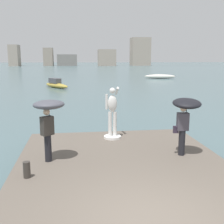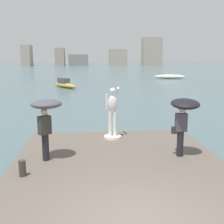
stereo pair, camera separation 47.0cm
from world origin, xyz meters
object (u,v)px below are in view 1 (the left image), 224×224
at_px(mooring_bollard, 27,170).
at_px(boat_near, 56,84).
at_px(statue_white_figure, 112,116).
at_px(boat_mid, 160,76).
at_px(onlooker_right, 185,111).
at_px(onlooker_left, 48,113).

bearing_deg(mooring_bollard, boat_near, 92.02).
bearing_deg(mooring_bollard, statue_white_figure, 51.33).
height_order(mooring_bollard, boat_near, boat_near).
xyz_separation_m(mooring_bollard, boat_near, (-1.00, 28.46, -0.21)).
distance_m(statue_white_figure, boat_mid, 40.88).
xyz_separation_m(statue_white_figure, onlooker_right, (2.17, -2.34, 0.59)).
relative_size(statue_white_figure, onlooker_right, 1.07).
bearing_deg(statue_white_figure, boat_near, 98.89).
bearing_deg(boat_near, onlooker_left, -86.77).
bearing_deg(boat_near, boat_mid, 37.58).
bearing_deg(boat_mid, onlooker_right, -105.91).
relative_size(onlooker_left, onlooker_right, 1.00).
relative_size(mooring_bollard, boat_near, 0.09).
bearing_deg(onlooker_left, boat_mid, 68.38).
bearing_deg(onlooker_right, boat_near, 102.56).
distance_m(onlooker_right, boat_near, 27.90).
relative_size(statue_white_figure, boat_near, 0.43).
xyz_separation_m(statue_white_figure, onlooker_left, (-2.35, -2.30, 0.65)).
bearing_deg(mooring_bollard, boat_mid, 68.36).
distance_m(onlooker_left, boat_mid, 43.89).
bearing_deg(mooring_bollard, onlooker_right, 14.00).
height_order(onlooker_right, boat_near, onlooker_right).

